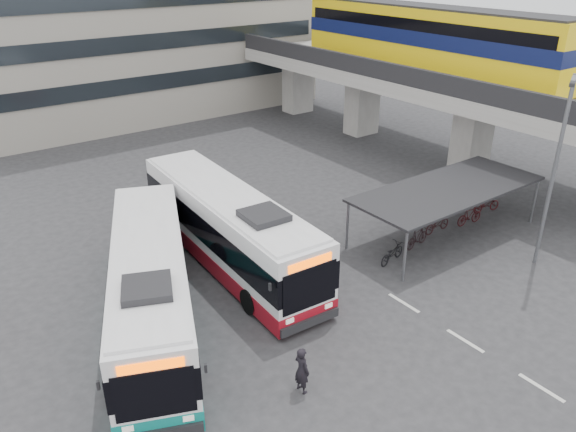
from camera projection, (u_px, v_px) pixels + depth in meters
ground at (358, 326)px, 21.21m from camera, size 120.00×120.00×0.00m
viaduct at (426, 62)px, 36.56m from camera, size 8.00×32.00×9.68m
bike_shelter at (446, 207)px, 27.30m from camera, size 10.00×4.00×2.54m
road_markings at (465, 341)px, 20.38m from camera, size 0.15×7.60×0.01m
bus_main at (229, 228)px, 24.83m from camera, size 3.36×12.57×3.68m
bus_teal at (151, 286)px, 20.68m from camera, size 7.05×12.04×3.54m
pedestrian at (302, 370)px, 17.75m from camera, size 0.43×0.63×1.67m
lamp_post at (556, 163)px, 23.36m from camera, size 1.40×0.76×8.47m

